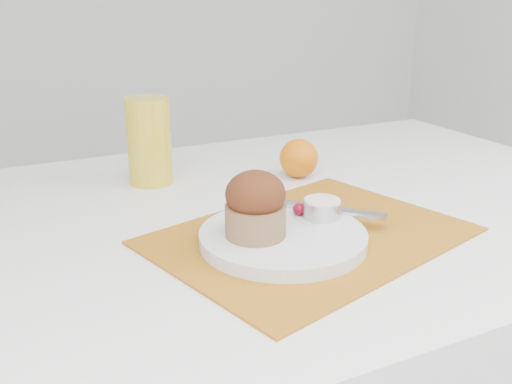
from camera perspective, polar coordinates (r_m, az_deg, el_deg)
name	(u,v)px	position (r m, az deg, el deg)	size (l,w,h in m)	color
placemat	(310,236)	(0.78, 5.43, -4.36)	(0.41, 0.30, 0.00)	#A76517
plate	(283,237)	(0.75, 2.71, -4.57)	(0.22, 0.22, 0.02)	silver
ramekin	(322,209)	(0.79, 6.62, -1.72)	(0.05, 0.05, 0.02)	#BDBDC1
cream	(322,201)	(0.79, 6.65, -0.95)	(0.05, 0.05, 0.01)	white
raspberry_near	(271,209)	(0.80, 1.54, -1.68)	(0.02, 0.02, 0.02)	#4F0215
raspberry_far	(299,209)	(0.80, 4.35, -1.71)	(0.02, 0.02, 0.02)	#610213
butter_knife	(312,207)	(0.82, 5.58, -1.53)	(0.21, 0.02, 0.01)	#B9BBC3
orange	(299,158)	(1.02, 4.30, 3.38)	(0.07, 0.07, 0.07)	orange
juice_glass	(149,141)	(0.99, -10.64, 5.02)	(0.07, 0.07, 0.15)	yellow
muffin	(255,205)	(0.72, -0.05, -1.33)	(0.08, 0.08, 0.09)	olive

